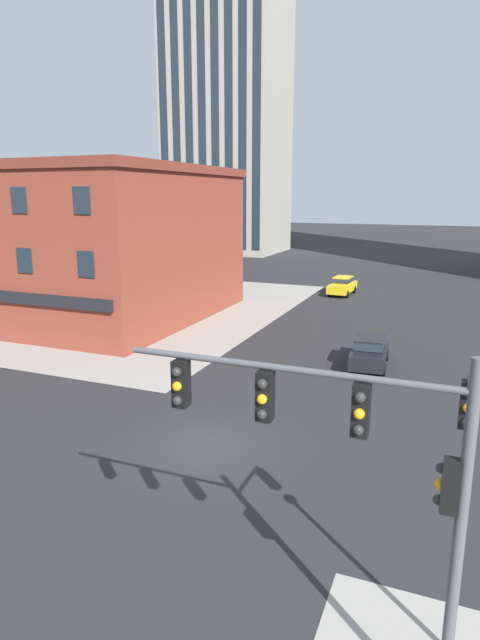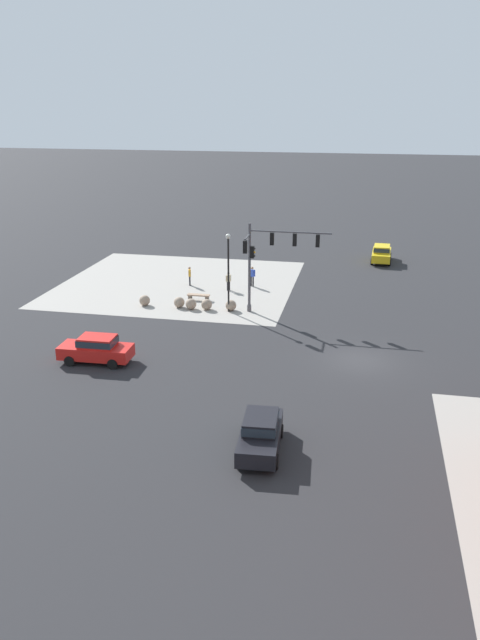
% 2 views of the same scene
% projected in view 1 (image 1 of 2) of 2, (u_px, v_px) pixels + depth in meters
% --- Properties ---
extents(ground_plane, '(320.00, 320.00, 0.00)m').
position_uv_depth(ground_plane, '(205.00, 444.00, 19.69)').
color(ground_plane, '#262628').
extents(sidewalk_far_corner, '(32.00, 32.00, 0.02)m').
position_uv_depth(sidewalk_far_corner, '(97.00, 304.00, 45.05)').
color(sidewalk_far_corner, gray).
rests_on(sidewalk_far_corner, ground).
extents(traffic_signal_main, '(6.13, 2.09, 6.74)m').
position_uv_depth(traffic_signal_main, '(379.00, 470.00, 8.90)').
color(traffic_signal_main, '#4C4C51').
rests_on(traffic_signal_main, ground).
extents(car_main_northbound_far, '(2.11, 4.50, 1.68)m').
position_uv_depth(car_main_northbound_far, '(342.00, 285.00, 49.27)').
color(car_main_northbound_far, gold).
rests_on(car_main_northbound_far, ground).
extents(car_main_southbound_near, '(2.11, 4.50, 1.68)m').
position_uv_depth(car_main_southbound_near, '(369.00, 350.00, 28.44)').
color(car_main_southbound_near, black).
rests_on(car_main_southbound_near, ground).
extents(storefront_block_near_corner, '(22.87, 18.65, 11.15)m').
position_uv_depth(storefront_block_near_corner, '(67.00, 241.00, 41.23)').
color(storefront_block_near_corner, brown).
rests_on(storefront_block_near_corner, ground).
extents(residential_tower_skyline_left, '(17.50, 14.47, 57.72)m').
position_uv_depth(residential_tower_skyline_left, '(228.00, 64.00, 81.38)').
color(residential_tower_skyline_left, '#9E998E').
rests_on(residential_tower_skyline_left, ground).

